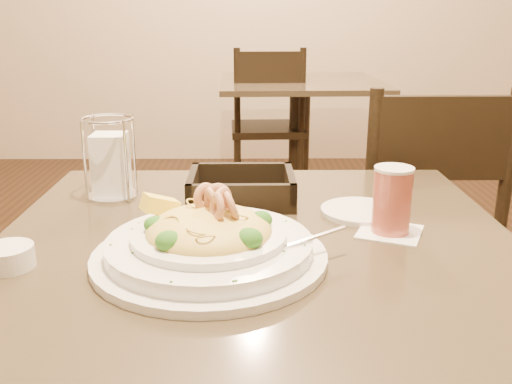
{
  "coord_description": "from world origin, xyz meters",
  "views": [
    {
      "loc": [
        -0.01,
        -0.9,
        1.11
      ],
      "look_at": [
        0.0,
        0.02,
        0.82
      ],
      "focal_mm": 40.0,
      "sensor_mm": 36.0,
      "label": 1
    }
  ],
  "objects_px": {
    "background_table": "(299,121)",
    "napkin_caddy": "(111,163)",
    "side_plate": "(360,211)",
    "main_table": "(256,359)",
    "pasta_bowl": "(209,241)",
    "dining_chair_far": "(268,123)",
    "drink_glass": "(392,201)",
    "bread_basket": "(242,191)",
    "butter_ramekin": "(8,257)",
    "dining_chair_near": "(419,229)"
  },
  "relations": [
    {
      "from": "side_plate",
      "to": "butter_ramekin",
      "type": "height_order",
      "value": "butter_ramekin"
    },
    {
      "from": "main_table",
      "to": "napkin_caddy",
      "type": "height_order",
      "value": "napkin_caddy"
    },
    {
      "from": "background_table",
      "to": "pasta_bowl",
      "type": "height_order",
      "value": "pasta_bowl"
    },
    {
      "from": "pasta_bowl",
      "to": "side_plate",
      "type": "xyz_separation_m",
      "value": [
        0.28,
        0.22,
        -0.03
      ]
    },
    {
      "from": "main_table",
      "to": "drink_glass",
      "type": "height_order",
      "value": "drink_glass"
    },
    {
      "from": "pasta_bowl",
      "to": "butter_ramekin",
      "type": "relative_size",
      "value": 5.13
    },
    {
      "from": "drink_glass",
      "to": "side_plate",
      "type": "xyz_separation_m",
      "value": [
        -0.03,
        0.1,
        -0.05
      ]
    },
    {
      "from": "main_table",
      "to": "napkin_caddy",
      "type": "distance_m",
      "value": 0.49
    },
    {
      "from": "napkin_caddy",
      "to": "drink_glass",
      "type": "bearing_deg",
      "value": -21.47
    },
    {
      "from": "dining_chair_far",
      "to": "side_plate",
      "type": "xyz_separation_m",
      "value": [
        0.11,
        -2.25,
        0.25
      ]
    },
    {
      "from": "butter_ramekin",
      "to": "background_table",
      "type": "bearing_deg",
      "value": 75.32
    },
    {
      "from": "butter_ramekin",
      "to": "dining_chair_far",
      "type": "bearing_deg",
      "value": 79.37
    },
    {
      "from": "napkin_caddy",
      "to": "bread_basket",
      "type": "bearing_deg",
      "value": -6.45
    },
    {
      "from": "side_plate",
      "to": "butter_ramekin",
      "type": "relative_size",
      "value": 1.95
    },
    {
      "from": "main_table",
      "to": "background_table",
      "type": "distance_m",
      "value": 2.39
    },
    {
      "from": "side_plate",
      "to": "napkin_caddy",
      "type": "bearing_deg",
      "value": 167.56
    },
    {
      "from": "dining_chair_far",
      "to": "napkin_caddy",
      "type": "distance_m",
      "value": 2.2
    },
    {
      "from": "dining_chair_near",
      "to": "pasta_bowl",
      "type": "distance_m",
      "value": 0.99
    },
    {
      "from": "main_table",
      "to": "drink_glass",
      "type": "relative_size",
      "value": 6.54
    },
    {
      "from": "background_table",
      "to": "napkin_caddy",
      "type": "height_order",
      "value": "napkin_caddy"
    },
    {
      "from": "napkin_caddy",
      "to": "side_plate",
      "type": "xyz_separation_m",
      "value": [
        0.5,
        -0.11,
        -0.07
      ]
    },
    {
      "from": "dining_chair_near",
      "to": "napkin_caddy",
      "type": "height_order",
      "value": "dining_chair_near"
    },
    {
      "from": "background_table",
      "to": "drink_glass",
      "type": "bearing_deg",
      "value": -90.92
    },
    {
      "from": "napkin_caddy",
      "to": "butter_ramekin",
      "type": "relative_size",
      "value": 2.19
    },
    {
      "from": "main_table",
      "to": "pasta_bowl",
      "type": "relative_size",
      "value": 2.26
    },
    {
      "from": "pasta_bowl",
      "to": "drink_glass",
      "type": "relative_size",
      "value": 2.89
    },
    {
      "from": "background_table",
      "to": "bread_basket",
      "type": "relative_size",
      "value": 4.29
    },
    {
      "from": "main_table",
      "to": "background_table",
      "type": "bearing_deg",
      "value": 83.44
    },
    {
      "from": "main_table",
      "to": "butter_ramekin",
      "type": "bearing_deg",
      "value": -164.54
    },
    {
      "from": "side_plate",
      "to": "pasta_bowl",
      "type": "bearing_deg",
      "value": -141.84
    },
    {
      "from": "bread_basket",
      "to": "napkin_caddy",
      "type": "height_order",
      "value": "napkin_caddy"
    },
    {
      "from": "drink_glass",
      "to": "bread_basket",
      "type": "bearing_deg",
      "value": 145.74
    },
    {
      "from": "background_table",
      "to": "butter_ramekin",
      "type": "xyz_separation_m",
      "value": [
        -0.65,
        -2.48,
        0.25
      ]
    },
    {
      "from": "pasta_bowl",
      "to": "bread_basket",
      "type": "distance_m",
      "value": 0.3
    },
    {
      "from": "dining_chair_far",
      "to": "pasta_bowl",
      "type": "relative_size",
      "value": 2.33
    },
    {
      "from": "dining_chair_near",
      "to": "background_table",
      "type": "bearing_deg",
      "value": -83.06
    },
    {
      "from": "main_table",
      "to": "drink_glass",
      "type": "bearing_deg",
      "value": 8.2
    },
    {
      "from": "dining_chair_near",
      "to": "butter_ramekin",
      "type": "bearing_deg",
      "value": 41.72
    },
    {
      "from": "background_table",
      "to": "drink_glass",
      "type": "xyz_separation_m",
      "value": [
        -0.04,
        -2.34,
        0.29
      ]
    },
    {
      "from": "napkin_caddy",
      "to": "side_plate",
      "type": "relative_size",
      "value": 1.12
    },
    {
      "from": "bread_basket",
      "to": "butter_ramekin",
      "type": "relative_size",
      "value": 2.77
    },
    {
      "from": "bread_basket",
      "to": "side_plate",
      "type": "bearing_deg",
      "value": -19.14
    },
    {
      "from": "napkin_caddy",
      "to": "side_plate",
      "type": "height_order",
      "value": "napkin_caddy"
    },
    {
      "from": "dining_chair_near",
      "to": "dining_chair_far",
      "type": "distance_m",
      "value": 1.75
    },
    {
      "from": "main_table",
      "to": "drink_glass",
      "type": "distance_m",
      "value": 0.38
    },
    {
      "from": "background_table",
      "to": "dining_chair_near",
      "type": "xyz_separation_m",
      "value": [
        0.22,
        -1.7,
        -0.01
      ]
    },
    {
      "from": "napkin_caddy",
      "to": "dining_chair_far",
      "type": "bearing_deg",
      "value": 79.69
    },
    {
      "from": "dining_chair_far",
      "to": "side_plate",
      "type": "distance_m",
      "value": 2.27
    },
    {
      "from": "main_table",
      "to": "side_plate",
      "type": "height_order",
      "value": "side_plate"
    },
    {
      "from": "dining_chair_far",
      "to": "butter_ramekin",
      "type": "bearing_deg",
      "value": 76.9
    }
  ]
}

